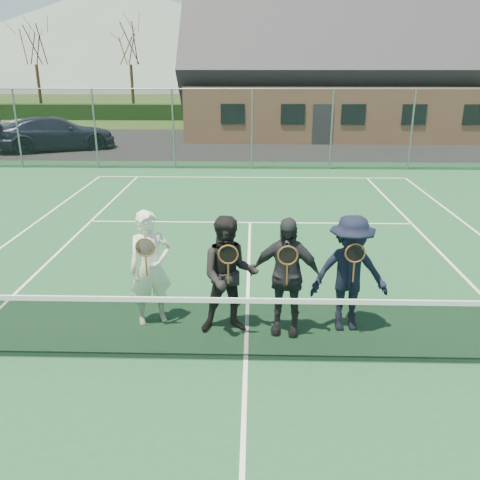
{
  "coord_description": "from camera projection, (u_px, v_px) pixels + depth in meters",
  "views": [
    {
      "loc": [
        0.09,
        -6.02,
        3.86
      ],
      "look_at": [
        -0.12,
        1.5,
        1.25
      ],
      "focal_mm": 38.0,
      "sensor_mm": 36.0,
      "label": 1
    }
  ],
  "objects": [
    {
      "name": "player_d",
      "position": [
        350.0,
        274.0,
        7.52
      ],
      "size": [
        1.21,
        0.75,
        1.8
      ],
      "color": "black",
      "rests_on": "court_surface"
    },
    {
      "name": "court_markings",
      "position": [
        246.0,
        360.0,
        6.95
      ],
      "size": [
        11.03,
        23.83,
        0.01
      ],
      "color": "white",
      "rests_on": "court_surface"
    },
    {
      "name": "hedge_row",
      "position": [
        253.0,
        112.0,
        36.99
      ],
      "size": [
        40.0,
        1.2,
        1.1
      ],
      "primitive_type": "cube",
      "color": "black",
      "rests_on": "ground"
    },
    {
      "name": "tree_c",
      "position": [
        282.0,
        36.0,
        36.17
      ],
      "size": [
        3.2,
        3.2,
        7.77
      ],
      "color": "#362013",
      "rests_on": "ground"
    },
    {
      "name": "player_b",
      "position": [
        229.0,
        275.0,
        7.47
      ],
      "size": [
        0.94,
        0.77,
        1.8
      ],
      "color": "black",
      "rests_on": "court_surface"
    },
    {
      "name": "tree_d",
      "position": [
        423.0,
        35.0,
        35.9
      ],
      "size": [
        3.2,
        3.2,
        7.77
      ],
      "color": "#3B2A15",
      "rests_on": "ground"
    },
    {
      "name": "tree_b",
      "position": [
        129.0,
        36.0,
        36.46
      ],
      "size": [
        3.2,
        3.2,
        7.77
      ],
      "color": "#392414",
      "rests_on": "ground"
    },
    {
      "name": "ground",
      "position": [
        252.0,
        144.0,
        25.84
      ],
      "size": [
        220.0,
        220.0,
        0.0
      ],
      "primitive_type": "plane",
      "color": "#2D4819",
      "rests_on": "ground"
    },
    {
      "name": "car_b",
      "position": [
        25.0,
        134.0,
        24.9
      ],
      "size": [
        4.0,
        1.8,
        1.27
      ],
      "primitive_type": "imported",
      "rotation": [
        0.0,
        0.0,
        1.45
      ],
      "color": "#93979B",
      "rests_on": "ground"
    },
    {
      "name": "tarmac_carpark",
      "position": [
        174.0,
        144.0,
        25.95
      ],
      "size": [
        40.0,
        12.0,
        0.01
      ],
      "primitive_type": "cube",
      "color": "black",
      "rests_on": "ground"
    },
    {
      "name": "hill_west",
      "position": [
        121.0,
        35.0,
        94.38
      ],
      "size": [
        110.0,
        110.0,
        18.0
      ],
      "primitive_type": "cone",
      "color": "#586A5E",
      "rests_on": "ground"
    },
    {
      "name": "car_c",
      "position": [
        56.0,
        133.0,
        23.9
      ],
      "size": [
        5.77,
        4.23,
        1.55
      ],
      "primitive_type": "imported",
      "rotation": [
        0.0,
        0.0,
        2.01
      ],
      "color": "#191C32",
      "rests_on": "ground"
    },
    {
      "name": "tree_a",
      "position": [
        33.0,
        36.0,
        36.64
      ],
      "size": [
        3.2,
        3.2,
        7.77
      ],
      "color": "#341F13",
      "rests_on": "ground"
    },
    {
      "name": "player_c",
      "position": [
        286.0,
        276.0,
        7.43
      ],
      "size": [
        1.12,
        0.63,
        1.8
      ],
      "color": "#26282C",
      "rests_on": "court_surface"
    },
    {
      "name": "clubhouse",
      "position": [
        325.0,
        62.0,
        28.2
      ],
      "size": [
        15.6,
        8.2,
        7.7
      ],
      "color": "#9E6B4C",
      "rests_on": "ground"
    },
    {
      "name": "hill_centre",
      "position": [
        364.0,
        23.0,
        92.54
      ],
      "size": [
        120.0,
        120.0,
        22.0
      ],
      "primitive_type": "cone",
      "color": "#526358",
      "rests_on": "ground"
    },
    {
      "name": "perimeter_fence",
      "position": [
        252.0,
        129.0,
        19.2
      ],
      "size": [
        30.07,
        0.07,
        3.02
      ],
      "color": "slate",
      "rests_on": "ground"
    },
    {
      "name": "player_a",
      "position": [
        150.0,
        268.0,
        7.74
      ],
      "size": [
        0.78,
        0.67,
        1.8
      ],
      "color": "white",
      "rests_on": "court_surface"
    },
    {
      "name": "tennis_net",
      "position": [
        246.0,
        327.0,
        6.78
      ],
      "size": [
        11.68,
        0.08,
        1.1
      ],
      "color": "slate",
      "rests_on": "ground"
    },
    {
      "name": "court_surface",
      "position": [
        246.0,
        361.0,
        6.95
      ],
      "size": [
        30.0,
        30.0,
        0.02
      ],
      "primitive_type": "cube",
      "color": "#1C4C2B",
      "rests_on": "ground"
    }
  ]
}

